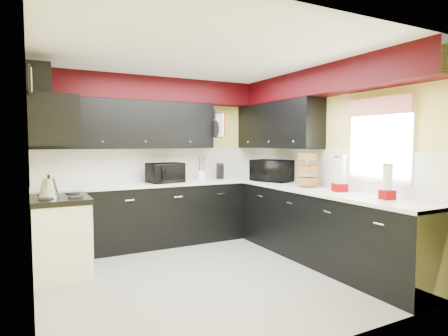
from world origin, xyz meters
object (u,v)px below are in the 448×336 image
object	(u,v)px
toaster_oven	(166,173)
utensil_crock	(202,175)
kettle	(49,187)
microwave	(273,171)
knife_block	(220,172)

from	to	relation	value
toaster_oven	utensil_crock	world-z (taller)	toaster_oven
toaster_oven	kettle	bearing A→B (deg)	-167.95
microwave	kettle	world-z (taller)	microwave
kettle	toaster_oven	bearing A→B (deg)	20.74
utensil_crock	knife_block	world-z (taller)	knife_block
knife_block	kettle	size ratio (longest dim) A/B	1.06
toaster_oven	microwave	world-z (taller)	microwave
toaster_oven	microwave	xyz separation A→B (m)	(1.52, -0.60, 0.02)
toaster_oven	microwave	bearing A→B (deg)	-30.11
toaster_oven	utensil_crock	bearing A→B (deg)	-3.85
kettle	microwave	bearing A→B (deg)	0.26
knife_block	utensil_crock	bearing A→B (deg)	-151.32
toaster_oven	knife_block	bearing A→B (deg)	-2.64
utensil_crock	knife_block	size ratio (longest dim) A/B	0.65
microwave	utensil_crock	bearing A→B (deg)	31.84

